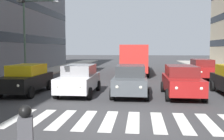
# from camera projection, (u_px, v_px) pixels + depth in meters

# --- Properties ---
(ground_plane) EXTENTS (180.00, 180.00, 0.00)m
(ground_plane) POSITION_uv_depth(u_px,v_px,m) (121.00, 121.00, 9.64)
(ground_plane) COLOR #38383A
(crosswalk_markings) EXTENTS (8.55, 2.80, 0.01)m
(crosswalk_markings) POSITION_uv_depth(u_px,v_px,m) (121.00, 121.00, 9.64)
(crosswalk_markings) COLOR silver
(crosswalk_markings) RESTS_ON ground_plane
(car_1) EXTENTS (2.02, 4.44, 1.72)m
(car_1) POSITION_uv_depth(u_px,v_px,m) (181.00, 81.00, 14.48)
(car_1) COLOR maroon
(car_1) RESTS_ON ground_plane
(car_2) EXTENTS (2.02, 4.44, 1.72)m
(car_2) POSITION_uv_depth(u_px,v_px,m) (131.00, 80.00, 14.82)
(car_2) COLOR #474C51
(car_2) RESTS_ON ground_plane
(car_3) EXTENTS (2.02, 4.44, 1.72)m
(car_3) POSITION_uv_depth(u_px,v_px,m) (79.00, 79.00, 15.16)
(car_3) COLOR silver
(car_3) RESTS_ON ground_plane
(car_4) EXTENTS (2.02, 4.44, 1.72)m
(car_4) POSITION_uv_depth(u_px,v_px,m) (26.00, 79.00, 15.43)
(car_4) COLOR black
(car_4) RESTS_ON ground_plane
(car_row2_0) EXTENTS (2.02, 4.44, 1.72)m
(car_row2_0) POSITION_uv_depth(u_px,v_px,m) (202.00, 69.00, 22.77)
(car_row2_0) COLOR maroon
(car_row2_0) RESTS_ON ground_plane
(bus_behind_traffic) EXTENTS (2.78, 10.50, 3.00)m
(bus_behind_traffic) POSITION_uv_depth(u_px,v_px,m) (135.00, 56.00, 27.56)
(bus_behind_traffic) COLOR red
(bus_behind_traffic) RESTS_ON ground_plane
(street_lamp_right) EXTENTS (3.01, 0.28, 6.50)m
(street_lamp_right) POSITION_uv_depth(u_px,v_px,m) (31.00, 30.00, 21.20)
(street_lamp_right) COLOR #4C6B56
(street_lamp_right) RESTS_ON sidewalk_right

